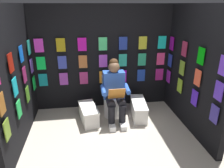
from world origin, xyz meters
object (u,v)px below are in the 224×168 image
object	(u,v)px
toilet	(113,99)
comic_longbox_near	(139,109)
person_reading	(115,91)
comic_longbox_far	(89,114)

from	to	relation	value
toilet	comic_longbox_near	size ratio (longest dim) A/B	1.03
person_reading	comic_longbox_far	distance (m)	0.67
toilet	comic_longbox_far	distance (m)	0.58
toilet	person_reading	size ratio (longest dim) A/B	0.65
toilet	comic_longbox_near	world-z (taller)	toilet
person_reading	toilet	bearing A→B (deg)	-90.08
toilet	comic_longbox_far	bearing A→B (deg)	24.08
toilet	person_reading	world-z (taller)	person_reading
comic_longbox_far	person_reading	bearing A→B (deg)	170.58
toilet	person_reading	distance (m)	0.35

